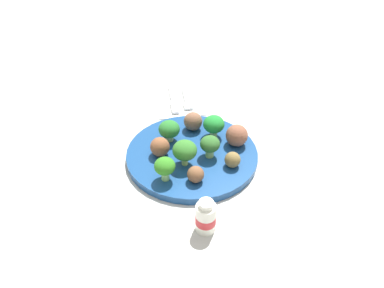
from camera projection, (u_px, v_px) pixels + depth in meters
name	position (u px, v px, depth m)	size (l,w,h in m)	color
ground_plane	(192.00, 157.00, 0.78)	(4.00, 4.00, 0.00)	#B2B2AD
plate	(192.00, 154.00, 0.77)	(0.28, 0.28, 0.02)	navy
broccoli_floret_far_rim	(210.00, 145.00, 0.74)	(0.04, 0.04, 0.05)	#9BC86D
broccoli_floret_mid_right	(185.00, 151.00, 0.71)	(0.05, 0.05, 0.06)	#AACB6F
broccoli_floret_front_right	(214.00, 125.00, 0.79)	(0.05, 0.05, 0.05)	#9ECE7C
broccoli_floret_back_left	(169.00, 130.00, 0.78)	(0.05, 0.05, 0.05)	#A8C583
broccoli_floret_back_right	(165.00, 167.00, 0.68)	(0.04, 0.04, 0.05)	#92CE75
meatball_far_rim	(196.00, 174.00, 0.69)	(0.03, 0.03, 0.03)	brown
meatball_near_rim	(160.00, 146.00, 0.75)	(0.04, 0.04, 0.04)	brown
meatball_back_left	(232.00, 160.00, 0.72)	(0.03, 0.03, 0.03)	brown
meatball_mid_left	(193.00, 121.00, 0.82)	(0.04, 0.04, 0.04)	brown
meatball_front_left	(237.00, 135.00, 0.77)	(0.05, 0.05, 0.05)	brown
napkin	(180.00, 99.00, 0.96)	(0.17, 0.12, 0.01)	white
fork	(186.00, 99.00, 0.96)	(0.12, 0.02, 0.01)	silver
knife	(173.00, 100.00, 0.95)	(0.15, 0.02, 0.01)	silver
yogurt_bottle	(206.00, 217.00, 0.60)	(0.04, 0.04, 0.07)	white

